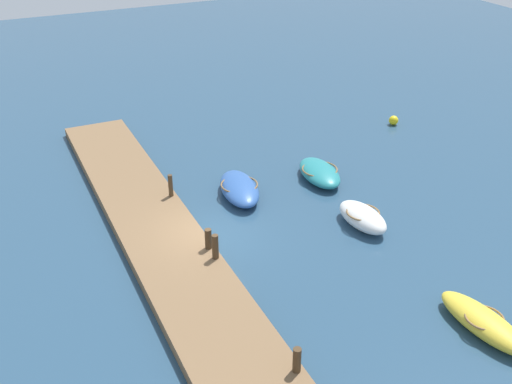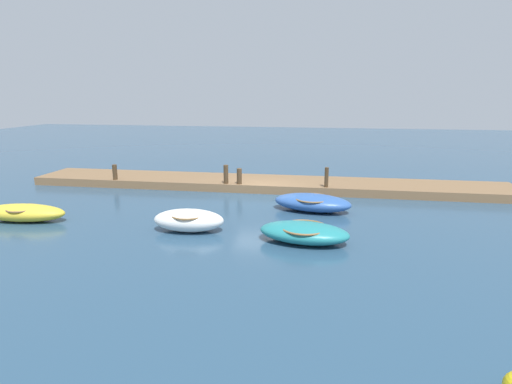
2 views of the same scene
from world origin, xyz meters
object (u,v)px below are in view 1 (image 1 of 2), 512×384
rowboat_yellow (483,322)px  mooring_post_mid_west (208,239)px  rowboat_blue (239,188)px  marker_buoy (394,120)px  mooring_post_east (297,360)px  rowboat_teal (320,173)px  mooring_post_mid_east (215,247)px  dinghy_white (363,217)px  mooring_post_west (171,185)px

rowboat_yellow → mooring_post_mid_west: bearing=-144.2°
rowboat_blue → marker_buoy: (-3.83, 11.08, -0.12)m
mooring_post_mid_west → mooring_post_east: size_ratio=0.99×
rowboat_teal → mooring_post_east: bearing=-25.5°
mooring_post_mid_west → mooring_post_mid_east: bearing=0.0°
marker_buoy → rowboat_blue: bearing=-70.9°
dinghy_white → rowboat_yellow: size_ratio=0.77×
rowboat_blue → mooring_post_mid_east: bearing=-22.2°
mooring_post_east → mooring_post_mid_east: bearing=180.0°
mooring_post_mid_east → marker_buoy: mooring_post_mid_east is taller
dinghy_white → rowboat_yellow: 6.90m
mooring_post_mid_east → marker_buoy: size_ratio=1.84×
marker_buoy → mooring_post_east: bearing=-44.0°
dinghy_white → rowboat_blue: bearing=-144.7°
mooring_post_mid_east → mooring_post_mid_west: bearing=180.0°
dinghy_white → mooring_post_mid_east: (0.14, -6.44, 0.48)m
mooring_post_west → rowboat_yellow: bearing=28.2°
rowboat_yellow → mooring_post_mid_east: bearing=-141.4°
mooring_post_west → mooring_post_east: (11.24, 0.00, -0.09)m
rowboat_teal → rowboat_blue: bearing=-84.0°
dinghy_white → mooring_post_east: (6.28, -6.44, 0.41)m
mooring_post_east → marker_buoy: 20.18m
rowboat_teal → mooring_post_mid_east: 8.24m
dinghy_white → mooring_post_mid_west: size_ratio=3.34×
mooring_post_west → mooring_post_east: 11.24m
mooring_post_mid_west → mooring_post_east: (6.84, 0.00, 0.00)m
rowboat_yellow → mooring_post_mid_west: 9.81m
mooring_post_mid_east → mooring_post_east: bearing=0.0°
mooring_post_mid_west → rowboat_blue: bearing=142.5°
mooring_post_mid_west → marker_buoy: 15.99m
dinghy_white → rowboat_yellow: (6.90, -0.08, -0.07)m
dinghy_white → mooring_post_mid_east: mooring_post_mid_east is taller
rowboat_blue → mooring_post_east: bearing=-4.7°
rowboat_yellow → rowboat_teal: bearing=172.4°
dinghy_white → marker_buoy: dinghy_white is taller
dinghy_white → mooring_post_west: bearing=-130.8°
mooring_post_mid_east → marker_buoy: 16.34m
marker_buoy → rowboat_yellow: bearing=-26.9°
mooring_post_west → dinghy_white: bearing=52.3°
dinghy_white → rowboat_yellow: bearing=-3.9°
mooring_post_mid_west → marker_buoy: bearing=118.7°
mooring_post_west → marker_buoy: bearing=103.1°
rowboat_blue → mooring_post_mid_east: 5.43m
rowboat_blue → rowboat_yellow: rowboat_blue is taller
rowboat_blue → mooring_post_west: mooring_post_west is taller
mooring_post_west → rowboat_teal: bearing=84.3°
rowboat_blue → mooring_post_east: size_ratio=4.42×
mooring_post_east → rowboat_teal: bearing=146.7°
rowboat_yellow → mooring_post_east: bearing=-100.2°
rowboat_yellow → mooring_post_mid_west: mooring_post_mid_west is taller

